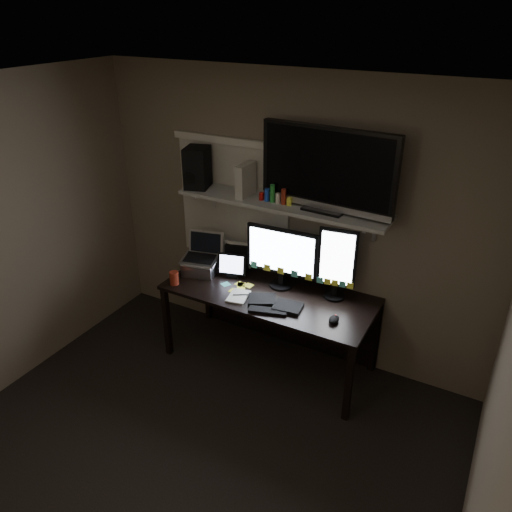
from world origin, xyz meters
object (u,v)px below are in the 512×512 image
Objects in this scene: keyboard at (275,303)px; game_console at (246,180)px; mouse at (334,319)px; speaker at (197,167)px; monitor_landscape at (282,257)px; monitor_portrait at (337,264)px; cup at (174,278)px; desk at (275,303)px; tablet at (232,265)px; laptop at (200,255)px; tv at (327,170)px.

game_console is (-0.46, 0.34, 0.87)m from keyboard.
mouse is 1.73m from speaker.
monitor_landscape is 0.71m from mouse.
monitor_portrait is 1.02m from game_console.
monitor_portrait is 1.41m from cup.
speaker is (-0.47, -0.01, 0.04)m from game_console.
monitor_portrait is at bearing 7.98° from desk.
keyboard is 1.35m from speaker.
monitor_portrait is 0.95m from tablet.
tablet is at bearing 139.19° from keyboard.
game_console is at bearing -15.59° from speaker.
monitor_landscape is at bearing -2.41° from laptop.
keyboard is 1.04m from game_console.
cup is at bearing -154.56° from tv.
cup reaches higher than keyboard.
game_console is (-0.97, 0.34, 0.87)m from mouse.
desk is 0.72m from mouse.
tv is at bearing 6.69° from monitor_landscape.
keyboard is 4.00× the size of cup.
laptop is at bearing -171.45° from monitor_landscape.
monitor_portrait reaches higher than keyboard.
laptop is 0.77m from speaker.
mouse is 0.47× the size of tablet.
monitor_portrait is 0.47m from mouse.
desk is 5.09× the size of speaker.
tv reaches higher than game_console.
monitor_landscape is 5.41× the size of cup.
game_console reaches higher than tablet.
tablet is at bearing -129.10° from game_console.
game_console reaches higher than keyboard.
cup is 1.05m from game_console.
monitor_portrait is 1.24m from laptop.
mouse is (0.13, -0.34, -0.29)m from monitor_portrait.
speaker is (-1.44, 0.33, 0.90)m from mouse.
keyboard is 1.14m from tv.
keyboard is at bearing -39.00° from tablet.
monitor_portrait is at bearing 105.45° from mouse.
monitor_portrait reaches higher than laptop.
tv is at bearing 1.92° from game_console.
mouse is at bearing -27.86° from tablet.
monitor_landscape reaches higher than laptop.
game_console is at bearing 126.26° from keyboard.
monitor_landscape is 0.76m from laptop.
speaker is (-0.01, 0.45, 0.87)m from cup.
keyboard is 0.93m from cup.
cup is at bearing -122.40° from laptop.
monitor_portrait is 1.73× the size of laptop.
monitor_landscape is 1.35× the size of keyboard.
speaker is (-0.10, 0.18, 0.74)m from laptop.
monitor_portrait is at bearing 25.18° from keyboard.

